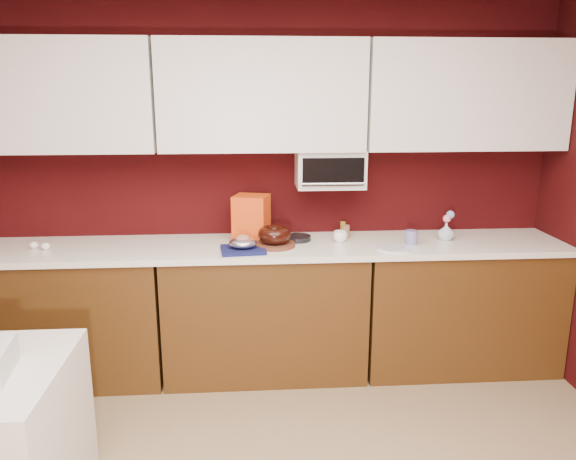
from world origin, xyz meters
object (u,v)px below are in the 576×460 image
(foil_ham_nest, at_px, (243,243))
(flower_vase, at_px, (446,230))
(bundt_cake, at_px, (274,234))
(pandoro_box, at_px, (251,217))
(blue_jar, at_px, (411,237))
(coffee_mug, at_px, (340,236))
(toaster_oven, at_px, (330,168))

(foil_ham_nest, height_order, flower_vase, flower_vase)
(bundt_cake, xyz_separation_m, pandoro_box, (-0.15, 0.20, 0.07))
(pandoro_box, distance_m, flower_vase, 1.32)
(foil_ham_nest, relative_size, blue_jar, 1.91)
(coffee_mug, bearing_deg, pandoro_box, 168.14)
(toaster_oven, relative_size, coffee_mug, 5.00)
(toaster_oven, relative_size, foil_ham_nest, 2.52)
(blue_jar, bearing_deg, toaster_oven, 155.75)
(coffee_mug, bearing_deg, blue_jar, -11.18)
(foil_ham_nest, distance_m, blue_jar, 1.10)
(foil_ham_nest, bearing_deg, bundt_cake, 26.13)
(bundt_cake, bearing_deg, toaster_oven, 29.54)
(bundt_cake, xyz_separation_m, blue_jar, (0.90, -0.01, -0.03))
(coffee_mug, relative_size, flower_vase, 0.68)
(toaster_oven, height_order, pandoro_box, toaster_oven)
(toaster_oven, bearing_deg, blue_jar, -24.25)
(bundt_cake, height_order, coffee_mug, bundt_cake)
(bundt_cake, relative_size, blue_jar, 2.31)
(coffee_mug, xyz_separation_m, blue_jar, (0.46, -0.09, 0.00))
(bundt_cake, height_order, flower_vase, flower_vase)
(pandoro_box, xyz_separation_m, blue_jar, (1.04, -0.21, -0.10))
(foil_ham_nest, bearing_deg, pandoro_box, 79.19)
(coffee_mug, bearing_deg, toaster_oven, 112.16)
(bundt_cake, xyz_separation_m, flower_vase, (1.16, 0.08, -0.01))
(toaster_oven, xyz_separation_m, flower_vase, (0.78, -0.14, -0.41))
(blue_jar, relative_size, flower_vase, 0.71)
(foil_ham_nest, distance_m, coffee_mug, 0.67)
(bundt_cake, relative_size, coffee_mug, 2.40)
(toaster_oven, distance_m, bundt_cake, 0.59)
(bundt_cake, distance_m, pandoro_box, 0.26)
(bundt_cake, xyz_separation_m, foil_ham_nest, (-0.20, -0.10, -0.02))
(toaster_oven, distance_m, foil_ham_nest, 0.79)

